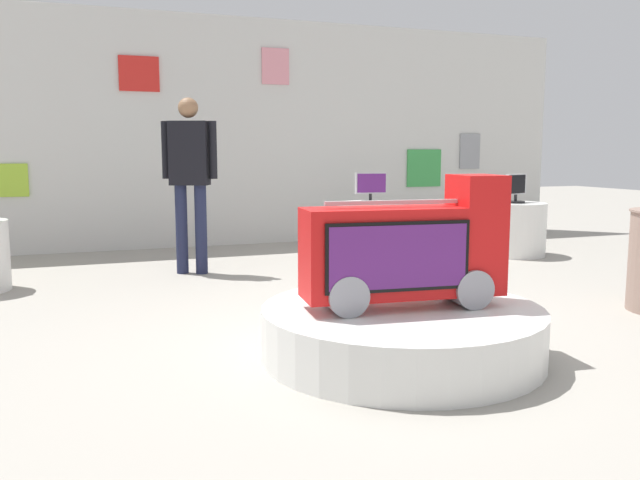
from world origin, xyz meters
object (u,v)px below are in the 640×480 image
tv_on_left_rear (516,188)px  shopper_browsing_near_truck (190,171)px  display_pedestal_left_rear (514,229)px  display_pedestal_center_rear (370,229)px  main_display_pedestal (402,332)px  novelty_firetruck_tv (407,254)px  tv_on_center_rear (371,187)px

tv_on_left_rear → shopper_browsing_near_truck: (-3.82, 0.15, 0.23)m
shopper_browsing_near_truck → display_pedestal_left_rear: bearing=-2.2°
shopper_browsing_near_truck → tv_on_left_rear: bearing=-2.2°
tv_on_left_rear → display_pedestal_center_rear: (-1.60, 0.65, -0.49)m
main_display_pedestal → novelty_firetruck_tv: bearing=-21.8°
main_display_pedestal → tv_on_left_rear: (3.08, 3.05, 0.65)m
tv_on_center_rear → display_pedestal_left_rear: bearing=-21.8°
main_display_pedestal → novelty_firetruck_tv: novelty_firetruck_tv is taller
novelty_firetruck_tv → display_pedestal_left_rear: novelty_firetruck_tv is taller
novelty_firetruck_tv → tv_on_center_rear: size_ratio=3.29×
novelty_firetruck_tv → tv_on_center_rear: novelty_firetruck_tv is taller
novelty_firetruck_tv → display_pedestal_left_rear: 4.34m
display_pedestal_left_rear → tv_on_center_rear: tv_on_center_rear is taller
tv_on_center_rear → novelty_firetruck_tv: bearing=-111.5°
tv_on_left_rear → tv_on_center_rear: size_ratio=0.95×
display_pedestal_center_rear → shopper_browsing_near_truck: (-2.22, -0.50, 0.72)m
novelty_firetruck_tv → tv_on_center_rear: 3.99m
display_pedestal_center_rear → display_pedestal_left_rear: bearing=-21.9°
display_pedestal_center_rear → shopper_browsing_near_truck: size_ratio=0.45×
main_display_pedestal → display_pedestal_center_rear: bearing=68.2°
display_pedestal_left_rear → tv_on_left_rear: (-0.00, -0.00, 0.49)m
main_display_pedestal → tv_on_center_rear: tv_on_center_rear is taller
display_pedestal_left_rear → shopper_browsing_near_truck: 3.89m
main_display_pedestal → novelty_firetruck_tv: 0.48m
main_display_pedestal → shopper_browsing_near_truck: 3.40m
display_pedestal_center_rear → shopper_browsing_near_truck: shopper_browsing_near_truck is taller
main_display_pedestal → novelty_firetruck_tv: (0.02, -0.01, 0.48)m
tv_on_center_rear → shopper_browsing_near_truck: shopper_browsing_near_truck is taller
novelty_firetruck_tv → shopper_browsing_near_truck: shopper_browsing_near_truck is taller
display_pedestal_center_rear → tv_on_center_rear: bearing=-79.8°
novelty_firetruck_tv → display_pedestal_left_rear: bearing=45.1°
novelty_firetruck_tv → shopper_browsing_near_truck: size_ratio=0.70×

